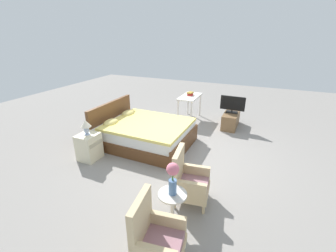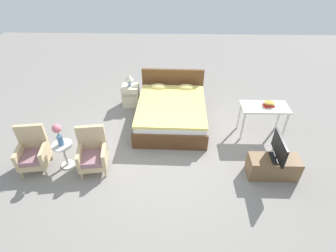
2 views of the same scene
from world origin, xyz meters
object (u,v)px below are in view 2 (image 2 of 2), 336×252
Objects in this scene: armchair_by_window_right at (93,153)px; table_lamp at (129,79)px; bed at (171,111)px; tv_stand at (273,167)px; book_stack at (269,104)px; tv_flatscreen at (279,149)px; side_table at (64,152)px; flower_vase at (58,133)px; vanity_desk at (264,111)px; nightstand at (131,95)px; armchair_by_window_left at (33,152)px.

armchair_by_window_right is 2.79× the size of table_lamp.
bed reaches higher than armchair_by_window_right.
armchair_by_window_right is at bearing -132.50° from bed.
book_stack is (0.16, 1.33, 0.60)m from tv_stand.
side_table is at bearing 177.85° from tv_flatscreen.
flower_vase is 0.46× the size of vanity_desk.
nightstand is 0.84× the size of tv_flatscreen.
tv_flatscreen is at bearing -41.70° from bed.
flower_vase is (-2.11, -1.63, 0.56)m from bed.
table_lamp is (0.41, 2.41, 0.42)m from armchair_by_window_right.
nightstand is at bearing 159.98° from book_stack.
flower_vase is at bearing 177.85° from tv_stand.
tv_flatscreen is at bearing -93.38° from vanity_desk.
vanity_desk is (4.80, 1.19, 0.28)m from armchair_by_window_left.
bed is 1.43m from table_lamp.
vanity_desk is 0.18m from book_stack.
armchair_by_window_left is 0.60m from side_table.
nightstand is 3.44m from vanity_desk.
armchair_by_window_left is at bearing 180.00° from armchair_by_window_right.
armchair_by_window_right is at bearing -99.67° from table_lamp.
book_stack is at bearing 13.96° from armchair_by_window_left.
flower_vase is 1.93× the size of book_stack.
flower_vase is at bearing 177.85° from tv_flatscreen.
side_table is at bearing -164.57° from vanity_desk.
armchair_by_window_right is (-1.53, -1.67, 0.08)m from bed.
nightstand is at bearing -90.00° from table_lamp.
bed is 3.70× the size of nightstand.
bed is 2.35× the size of armchair_by_window_right.
bed is 2.08× the size of vanity_desk.
tv_stand is (3.12, -2.53, -0.08)m from nightstand.
tv_stand is 1.39m from vanity_desk.
armchair_by_window_left is at bearing 178.55° from tv_stand.
flower_vase reaches higher than table_lamp.
armchair_by_window_right is at bearing -3.45° from side_table.
side_table is 1.18× the size of flower_vase.
book_stack is at bearing 18.18° from armchair_by_window_right.
tv_stand is at bearing -38.99° from table_lamp.
table_lamp is at bearing 90.00° from nightstand.
tv_flatscreen is at bearing -2.15° from flower_vase.
tv_flatscreen is 1.32m from vanity_desk.
tv_flatscreen is (3.13, -2.53, 0.39)m from nightstand.
armchair_by_window_left is 3.73× the size of book_stack.
tv_flatscreen reaches higher than side_table.
nightstand is 0.51m from table_lamp.
armchair_by_window_left is 2.92m from table_lamp.
tv_stand is 1.38× the size of tv_flatscreen.
flower_vase reaches higher than tv_flatscreen.
nightstand is (1.00, 2.37, -0.06)m from side_table.
armchair_by_window_right is 3.82m from vanity_desk.
book_stack is (4.28, 1.18, -0.04)m from flower_vase.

